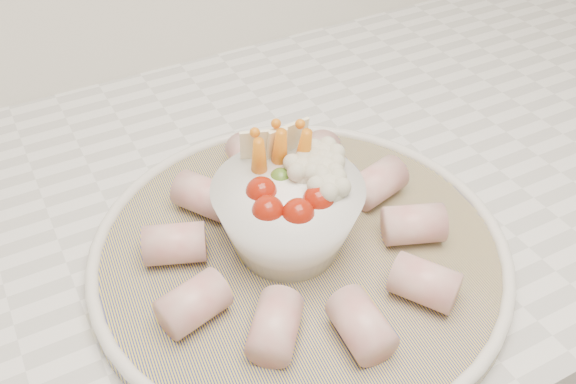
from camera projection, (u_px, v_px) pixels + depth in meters
serving_platter at (300, 251)px, 0.60m from camera, size 0.42×0.42×0.02m
veggie_bowl at (290, 211)px, 0.57m from camera, size 0.13×0.13×0.11m
cured_meat_rolls at (299, 234)px, 0.58m from camera, size 0.28×0.29×0.04m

